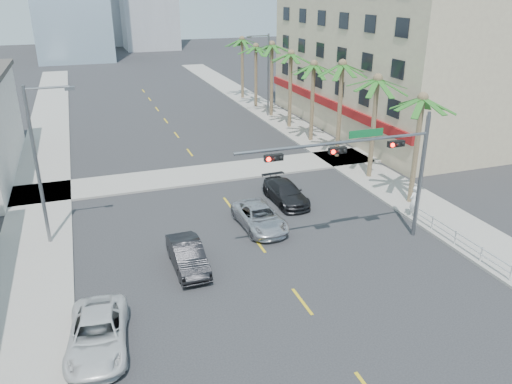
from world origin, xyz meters
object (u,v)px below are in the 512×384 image
Objects in this scene: car_parked_far at (98,334)px; car_lane_right at (286,193)px; traffic_signal_mast at (374,160)px; car_lane_center at (260,217)px; car_lane_left at (188,256)px; pedestrian at (413,201)px.

car_lane_right is (12.85, 11.24, 0.00)m from car_parked_far.
traffic_signal_mast is at bearing 22.33° from car_parked_far.
car_lane_center is at bearing -135.93° from car_lane_right.
car_parked_far is 6.89m from car_lane_left.
car_lane_center is 2.44× the size of pedestrian.
car_lane_left is at bearing 175.42° from traffic_signal_mast.
car_parked_far is at bearing -164.34° from traffic_signal_mast.
traffic_signal_mast reaches higher than car_lane_center.
traffic_signal_mast is 11.05m from car_lane_left.
traffic_signal_mast is 7.77m from car_lane_center.
car_lane_left is at bearing 53.03° from car_parked_far.
car_parked_far is at bearing -134.47° from car_lane_left.
car_lane_left reaches higher than car_lane_center.
traffic_signal_mast is 6.30m from pedestrian.
car_lane_right is at bearing 36.85° from car_lane_left.
car_parked_far is 2.47× the size of pedestrian.
traffic_signal_mast reaches higher than car_lane_left.
car_lane_left is (-10.13, 0.81, -4.34)m from traffic_signal_mast.
car_parked_far is 20.37m from pedestrian.
traffic_signal_mast is 5.51× the size of pedestrian.
car_lane_center is 9.75m from pedestrian.
car_lane_left is (4.75, 4.98, 0.03)m from car_parked_far.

